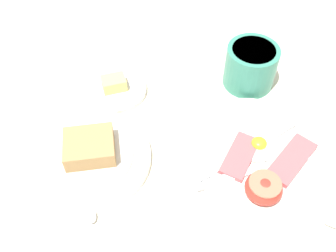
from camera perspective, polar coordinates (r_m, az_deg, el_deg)
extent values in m
plane|color=beige|center=(0.58, 4.63, -7.90)|extent=(3.00, 3.00, 0.00)
cylinder|color=silver|center=(0.60, 12.36, -5.24)|extent=(0.25, 0.25, 0.01)
cylinder|color=silver|center=(0.60, 12.49, -4.81)|extent=(0.18, 0.18, 0.00)
cube|color=#BC5156|center=(0.59, 10.41, -4.31)|extent=(0.07, 0.09, 0.01)
cube|color=beige|center=(0.59, 8.96, -3.71)|extent=(0.05, 0.07, 0.01)
cube|color=#BC5156|center=(0.60, 17.52, -4.68)|extent=(0.09, 0.09, 0.01)
cube|color=beige|center=(0.60, 16.22, -3.86)|extent=(0.07, 0.07, 0.01)
ellipsoid|color=red|center=(0.56, 13.71, -8.76)|extent=(0.05, 0.05, 0.03)
cylinder|color=#DB664C|center=(0.55, 13.94, -8.11)|extent=(0.04, 0.04, 0.00)
ellipsoid|color=white|center=(0.61, 12.51, -2.82)|extent=(0.07, 0.06, 0.01)
ellipsoid|color=yellow|center=(0.60, 13.10, -2.44)|extent=(0.02, 0.02, 0.01)
cube|color=silver|center=(0.57, 9.13, -7.29)|extent=(0.11, 0.04, 0.00)
cube|color=silver|center=(0.60, 15.53, -5.21)|extent=(0.03, 0.02, 0.00)
cube|color=silver|center=(0.61, 18.88, -4.79)|extent=(0.04, 0.01, 0.00)
cube|color=silver|center=(0.61, 18.51, -4.21)|extent=(0.04, 0.01, 0.00)
cube|color=silver|center=(0.62, 18.14, -3.64)|extent=(0.04, 0.01, 0.00)
cube|color=silver|center=(0.58, 8.65, -5.11)|extent=(0.10, 0.06, 0.00)
cube|color=#9EA0A5|center=(0.63, 15.01, -0.94)|extent=(0.08, 0.06, 0.00)
cylinder|color=silver|center=(0.61, -11.32, -4.62)|extent=(0.19, 0.19, 0.01)
cylinder|color=silver|center=(0.60, -11.44, -4.18)|extent=(0.13, 0.13, 0.00)
cube|color=#9E7A4C|center=(0.59, -11.34, -2.99)|extent=(0.08, 0.07, 0.03)
cylinder|color=#337F6B|center=(0.70, 11.88, 8.46)|extent=(0.09, 0.09, 0.07)
cylinder|color=white|center=(0.67, 12.34, 10.54)|extent=(0.07, 0.07, 0.01)
cylinder|color=silver|center=(0.69, -7.72, 5.23)|extent=(0.11, 0.11, 0.01)
cube|color=#F4E06B|center=(0.68, -7.86, 6.17)|extent=(0.05, 0.04, 0.02)
ellipsoid|color=silver|center=(0.59, 22.12, -12.00)|extent=(0.07, 0.06, 0.01)
ellipsoid|color=silver|center=(0.57, -12.39, -10.93)|extent=(0.06, 0.07, 0.01)
cube|color=silver|center=(0.67, 2.45, 3.62)|extent=(0.10, 0.05, 0.01)
ellipsoid|color=silver|center=(0.69, -5.88, 5.68)|extent=(0.07, 0.05, 0.01)
cube|color=silver|center=(0.55, 6.70, -14.25)|extent=(0.01, 0.04, 0.00)
cube|color=silver|center=(0.55, 5.91, -14.52)|extent=(0.01, 0.04, 0.00)
cube|color=silver|center=(0.54, 5.11, -14.79)|extent=(0.01, 0.04, 0.00)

